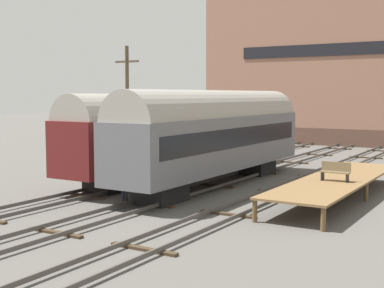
{
  "coord_description": "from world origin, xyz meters",
  "views": [
    {
      "loc": [
        14.35,
        -22.83,
        5.11
      ],
      "look_at": [
        -2.02,
        4.01,
        2.2
      ],
      "focal_mm": 50.0,
      "sensor_mm": 36.0,
      "label": 1
    }
  ],
  "objects": [
    {
      "name": "ground_plane",
      "position": [
        0.0,
        0.0,
        0.0
      ],
      "size": [
        200.0,
        200.0,
        0.0
      ],
      "primitive_type": "plane",
      "color": "#56544F"
    },
    {
      "name": "track_left",
      "position": [
        -4.05,
        0.0,
        0.14
      ],
      "size": [
        2.6,
        60.0,
        0.26
      ],
      "color": "#4C4742",
      "rests_on": "ground"
    },
    {
      "name": "track_middle",
      "position": [
        0.0,
        0.0,
        0.14
      ],
      "size": [
        2.6,
        60.0,
        0.26
      ],
      "color": "#4C4742",
      "rests_on": "ground"
    },
    {
      "name": "track_right",
      "position": [
        4.05,
        0.0,
        0.14
      ],
      "size": [
        2.6,
        60.0,
        0.26
      ],
      "color": "#4C4742",
      "rests_on": "ground"
    },
    {
      "name": "train_car_maroon",
      "position": [
        -4.05,
        4.77,
        2.96
      ],
      "size": [
        2.85,
        18.0,
        5.16
      ],
      "color": "black",
      "rests_on": "ground"
    },
    {
      "name": "train_car_grey",
      "position": [
        0.0,
        3.24,
        3.04
      ],
      "size": [
        3.08,
        16.72,
        5.36
      ],
      "color": "black",
      "rests_on": "ground"
    },
    {
      "name": "station_platform",
      "position": [
        6.92,
        3.1,
        0.93
      ],
      "size": [
        3.11,
        13.53,
        1.01
      ],
      "color": "brown",
      "rests_on": "ground"
    },
    {
      "name": "bench",
      "position": [
        7.06,
        2.23,
        1.5
      ],
      "size": [
        1.4,
        0.4,
        0.91
      ],
      "color": "brown",
      "rests_on": "station_platform"
    },
    {
      "name": "person_worker",
      "position": [
        -1.62,
        -2.88,
        1.05
      ],
      "size": [
        0.32,
        0.32,
        1.74
      ],
      "color": "#282833",
      "rests_on": "ground"
    },
    {
      "name": "utility_pole",
      "position": [
        -6.91,
        4.11,
        4.25
      ],
      "size": [
        1.8,
        0.24,
        8.17
      ],
      "color": "#473828",
      "rests_on": "ground"
    },
    {
      "name": "warehouse_building",
      "position": [
        -0.14,
        36.45,
        8.66
      ],
      "size": [
        31.41,
        13.62,
        17.31
      ],
      "color": "brown",
      "rests_on": "ground"
    }
  ]
}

